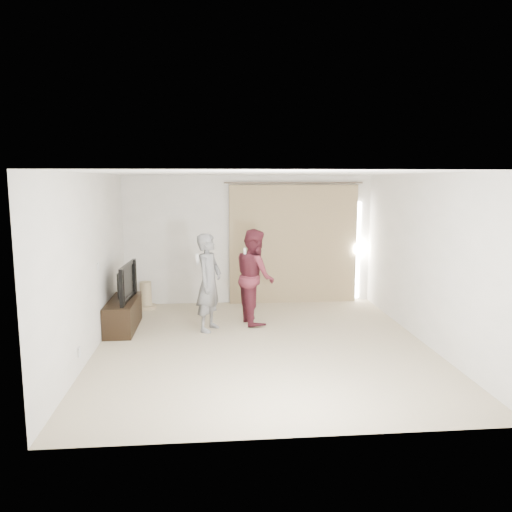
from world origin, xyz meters
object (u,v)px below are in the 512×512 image
at_px(tv_console, 123,314).
at_px(person_woman, 255,276).
at_px(tv, 122,282).
at_px(person_man, 209,282).

relative_size(tv_console, person_woman, 0.78).
height_order(tv_console, person_woman, person_woman).
distance_m(tv, person_woman, 2.26).
bearing_deg(person_woman, tv, -175.19).
bearing_deg(person_man, tv_console, 172.47).
distance_m(tv_console, person_woman, 2.33).
bearing_deg(person_man, tv, 172.47).
xyz_separation_m(person_man, person_woman, (0.80, 0.38, 0.02)).
bearing_deg(person_woman, tv_console, -175.19).
xyz_separation_m(tv, person_man, (1.45, -0.19, 0.01)).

